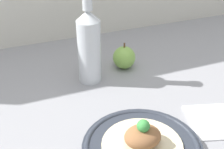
# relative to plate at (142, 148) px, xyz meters

# --- Properties ---
(ground_plane) EXTENTS (1.80, 1.10, 0.04)m
(ground_plane) POSITION_rel_plate_xyz_m (-0.07, 0.11, -0.03)
(ground_plane) COLOR gray
(plate) EXTENTS (0.26, 0.26, 0.02)m
(plate) POSITION_rel_plate_xyz_m (0.00, 0.00, 0.00)
(plate) COLOR #2D333D
(plate) RESTS_ON ground_plane
(plated_food) EXTENTS (0.17, 0.17, 0.07)m
(plated_food) POSITION_rel_plate_xyz_m (0.00, 0.00, 0.02)
(plated_food) COLOR beige
(plated_food) RESTS_ON plate
(cider_bottle) EXTENTS (0.07, 0.07, 0.30)m
(cider_bottle) POSITION_rel_plate_xyz_m (-0.01, 0.32, 0.10)
(cider_bottle) COLOR silver
(cider_bottle) RESTS_ON ground_plane
(apple) EXTENTS (0.07, 0.07, 0.08)m
(apple) POSITION_rel_plate_xyz_m (0.11, 0.35, 0.02)
(apple) COLOR #84B74C
(apple) RESTS_ON ground_plane
(napkin) EXTENTS (0.18, 0.17, 0.01)m
(napkin) POSITION_rel_plate_xyz_m (0.22, 0.02, -0.01)
(napkin) COLOR white
(napkin) RESTS_ON ground_plane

